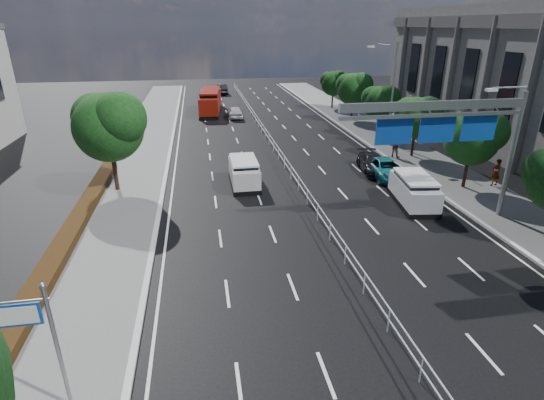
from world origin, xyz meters
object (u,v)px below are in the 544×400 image
object	(u,v)px
near_car_silver	(235,112)
parked_car_dark	(373,163)
toilet_sign	(34,329)
overhead_gantry	(452,124)
red_bus	(211,101)
silver_minivan	(414,191)
white_minivan	(244,172)
parked_car_teal	(386,169)
near_car_dark	(222,89)
pedestrian_a	(496,172)
pedestrian_b	(395,146)

from	to	relation	value
near_car_silver	parked_car_dark	bearing A→B (deg)	111.92
toilet_sign	overhead_gantry	size ratio (longest dim) A/B	0.42
red_bus	silver_minivan	xyz separation A→B (m)	(11.23, -31.96, -0.57)
white_minivan	parked_car_teal	distance (m)	10.39
parked_car_teal	parked_car_dark	bearing A→B (deg)	107.88
near_car_dark	silver_minivan	distance (m)	48.28
near_car_silver	toilet_sign	bearing A→B (deg)	78.20
toilet_sign	red_bus	world-z (taller)	toilet_sign
parked_car_dark	toilet_sign	bearing A→B (deg)	-125.66
near_car_dark	pedestrian_a	xyz separation A→B (m)	(15.78, -45.61, 0.34)
silver_minivan	white_minivan	bearing A→B (deg)	160.16
silver_minivan	pedestrian_b	world-z (taller)	pedestrian_b
pedestrian_a	parked_car_dark	bearing A→B (deg)	-45.06
white_minivan	silver_minivan	world-z (taller)	silver_minivan
overhead_gantry	parked_car_teal	size ratio (longest dim) A/B	2.16
near_car_silver	silver_minivan	xyz separation A→B (m)	(8.50, -28.25, 0.23)
white_minivan	pedestrian_b	size ratio (longest dim) A/B	2.29
toilet_sign	near_car_dark	xyz separation A→B (m)	(8.57, 59.97, -2.19)
near_car_silver	near_car_dark	distance (m)	19.21
white_minivan	pedestrian_a	distance (m)	17.21
silver_minivan	parked_car_dark	world-z (taller)	silver_minivan
white_minivan	parked_car_teal	xyz separation A→B (m)	(10.39, -0.19, -0.26)
toilet_sign	near_car_silver	world-z (taller)	toilet_sign
red_bus	overhead_gantry	bearing A→B (deg)	-65.96
pedestrian_b	near_car_dark	bearing A→B (deg)	-28.06
near_car_dark	parked_car_teal	distance (m)	43.40
toilet_sign	parked_car_dark	world-z (taller)	toilet_sign
silver_minivan	parked_car_dark	distance (m)	6.49
overhead_gantry	pedestrian_a	distance (m)	9.13
toilet_sign	pedestrian_b	distance (m)	30.10
near_car_dark	pedestrian_b	size ratio (longest dim) A/B	2.43
near_car_dark	pedestrian_b	xyz separation A→B (m)	(11.98, -38.07, 0.33)
toilet_sign	pedestrian_a	xyz separation A→B (m)	(24.35, 14.36, -1.86)
overhead_gantry	silver_minivan	bearing A→B (deg)	95.56
toilet_sign	near_car_silver	size ratio (longest dim) A/B	1.07
parked_car_teal	pedestrian_a	size ratio (longest dim) A/B	2.50
overhead_gantry	white_minivan	bearing A→B (deg)	142.90
pedestrian_b	silver_minivan	bearing A→B (deg)	116.19
overhead_gantry	near_car_silver	size ratio (longest dim) A/B	2.53
near_car_dark	parked_car_dark	bearing A→B (deg)	101.92
pedestrian_a	white_minivan	bearing A→B (deg)	-22.57
white_minivan	parked_car_teal	size ratio (longest dim) A/B	0.91
white_minivan	red_bus	world-z (taller)	red_bus
silver_minivan	pedestrian_a	xyz separation A→B (m)	(6.90, 1.84, 0.17)
parked_car_teal	parked_car_dark	xyz separation A→B (m)	(-0.42, 1.42, -0.02)
near_car_silver	pedestrian_b	bearing A→B (deg)	122.18
red_bus	pedestrian_a	world-z (taller)	red_bus
silver_minivan	pedestrian_a	world-z (taller)	pedestrian_a
toilet_sign	parked_car_dark	distance (m)	25.90
silver_minivan	parked_car_teal	world-z (taller)	silver_minivan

